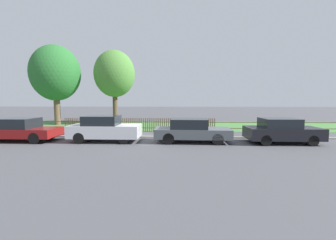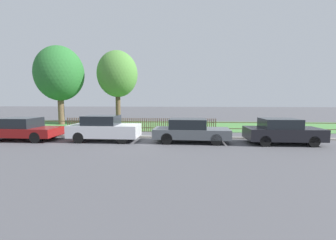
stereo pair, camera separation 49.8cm
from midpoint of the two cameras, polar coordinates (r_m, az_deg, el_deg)
name	(u,v)px [view 1 (the left image)]	position (r m, az deg, el deg)	size (l,w,h in m)	color
ground_plane	(131,138)	(14.91, -10.22, -4.54)	(120.00, 120.00, 0.00)	#4C4C51
kerb_stone	(132,137)	(14.99, -10.14, -4.25)	(39.51, 0.20, 0.12)	#9E998E
grass_strip	(146,125)	(21.73, -6.19, -1.38)	(39.51, 8.26, 0.01)	#477F3D
park_fence	(139,125)	(17.63, -8.20, -1.24)	(39.51, 0.05, 1.06)	brown
parked_car_silver_hatchback	(21,129)	(16.36, -34.07, -2.00)	(4.31, 1.92, 1.39)	maroon
parked_car_black_saloon	(105,129)	(14.03, -16.76, -2.09)	(4.12, 1.79, 1.55)	silver
parked_car_navy_estate	(191,130)	(13.28, 4.89, -2.61)	(4.44, 1.94, 1.39)	#51565B
parked_car_red_compact	(282,131)	(14.35, 26.00, -2.46)	(4.07, 1.87, 1.44)	black
covered_motorcycle	(183,125)	(16.37, 3.05, -1.28)	(1.98, 0.74, 1.07)	black
tree_nearest_kerb	(55,73)	(24.91, -27.19, 10.49)	(4.66, 4.66, 7.73)	brown
tree_behind_motorcycle	(115,74)	(24.11, -14.02, 11.24)	(4.13, 4.13, 7.49)	brown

